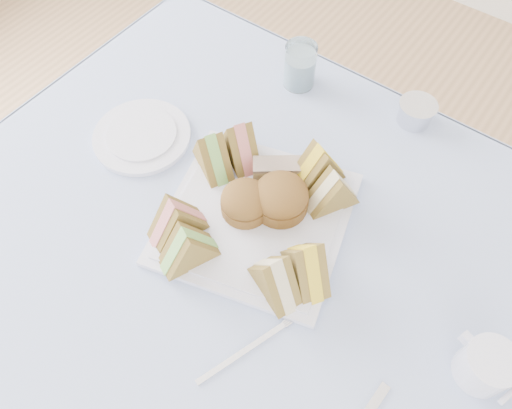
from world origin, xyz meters
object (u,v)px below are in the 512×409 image
Objects in this scene: serving_plate at (256,218)px; water_glass at (300,66)px; creamer_jug at (486,366)px; table at (222,323)px.

serving_plate is 3.21× the size of water_glass.
water_glass is (-0.13, 0.32, 0.04)m from serving_plate.
water_glass is 0.64m from creamer_jug.
water_glass is 1.26× the size of creamer_jug.
creamer_jug is at bearing -17.92° from serving_plate.
table is 2.98× the size of serving_plate.
water_glass reaches higher than serving_plate.
table is at bearing -151.94° from creamer_jug.
serving_plate is 0.41m from creamer_jug.
water_glass is at bearing 103.01° from table.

